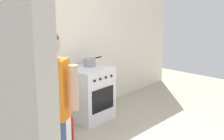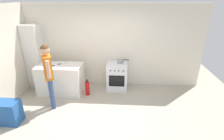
{
  "view_description": "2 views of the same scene",
  "coord_description": "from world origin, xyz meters",
  "px_view_note": "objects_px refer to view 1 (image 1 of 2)",
  "views": [
    {
      "loc": [
        -3.33,
        -2.08,
        2.15
      ],
      "look_at": [
        -0.03,
        0.77,
        1.02
      ],
      "focal_mm": 55.0,
      "sensor_mm": 36.0,
      "label": 1
    },
    {
      "loc": [
        0.52,
        -3.46,
        2.76
      ],
      "look_at": [
        0.25,
        0.64,
        1.03
      ],
      "focal_mm": 28.0,
      "sensor_mm": 36.0,
      "label": 2
    }
  ],
  "objects_px": {
    "oven_left": "(89,94)",
    "fire_extinguisher": "(69,132)",
    "person": "(51,99)",
    "knife_chef": "(4,93)",
    "pot": "(90,62)"
  },
  "relations": [
    {
      "from": "knife_chef",
      "to": "oven_left",
      "type": "bearing_deg",
      "value": 9.14
    },
    {
      "from": "person",
      "to": "fire_extinguisher",
      "type": "relative_size",
      "value": 3.44
    },
    {
      "from": "oven_left",
      "to": "fire_extinguisher",
      "type": "xyz_separation_m",
      "value": [
        -0.87,
        -0.48,
        -0.21
      ]
    },
    {
      "from": "pot",
      "to": "knife_chef",
      "type": "bearing_deg",
      "value": -169.41
    },
    {
      "from": "oven_left",
      "to": "person",
      "type": "xyz_separation_m",
      "value": [
        -1.68,
        -1.15,
        0.62
      ]
    },
    {
      "from": "pot",
      "to": "fire_extinguisher",
      "type": "height_order",
      "value": "pot"
    },
    {
      "from": "oven_left",
      "to": "person",
      "type": "height_order",
      "value": "person"
    },
    {
      "from": "person",
      "to": "fire_extinguisher",
      "type": "bearing_deg",
      "value": 39.58
    },
    {
      "from": "pot",
      "to": "person",
      "type": "height_order",
      "value": "person"
    },
    {
      "from": "person",
      "to": "fire_extinguisher",
      "type": "xyz_separation_m",
      "value": [
        0.81,
        0.67,
        -0.83
      ]
    },
    {
      "from": "oven_left",
      "to": "knife_chef",
      "type": "bearing_deg",
      "value": -170.86
    },
    {
      "from": "oven_left",
      "to": "fire_extinguisher",
      "type": "bearing_deg",
      "value": -151.22
    },
    {
      "from": "pot",
      "to": "fire_extinguisher",
      "type": "distance_m",
      "value": 1.31
    },
    {
      "from": "pot",
      "to": "oven_left",
      "type": "bearing_deg",
      "value": -147.49
    },
    {
      "from": "knife_chef",
      "to": "fire_extinguisher",
      "type": "height_order",
      "value": "knife_chef"
    }
  ]
}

